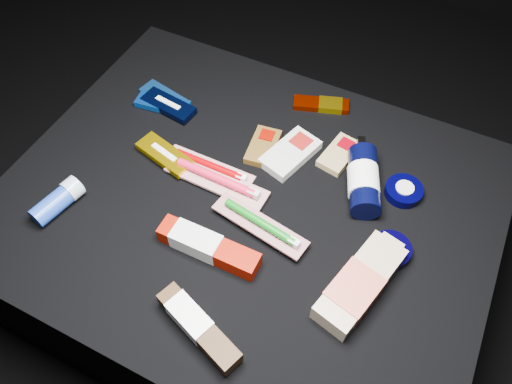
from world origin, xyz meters
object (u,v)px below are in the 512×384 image
at_px(lotion_bottle, 364,180).
at_px(toothpaste_carton_red, 204,245).
at_px(deodorant_stick, 58,201).
at_px(bodywash_bottle, 359,285).

xyz_separation_m(lotion_bottle, toothpaste_carton_red, (-0.22, -0.27, -0.01)).
relative_size(deodorant_stick, toothpaste_carton_red, 0.57).
xyz_separation_m(lotion_bottle, bodywash_bottle, (0.07, -0.22, -0.01)).
xyz_separation_m(bodywash_bottle, deodorant_stick, (-0.59, -0.09, 0.00)).
relative_size(bodywash_bottle, deodorant_stick, 1.92).
bearing_deg(toothpaste_carton_red, lotion_bottle, 50.30).
bearing_deg(lotion_bottle, toothpaste_carton_red, -150.99).
height_order(lotion_bottle, deodorant_stick, lotion_bottle).
height_order(bodywash_bottle, deodorant_stick, deodorant_stick).
bearing_deg(bodywash_bottle, lotion_bottle, 121.31).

